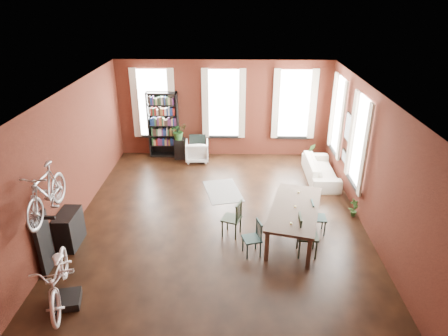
{
  "coord_description": "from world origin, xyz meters",
  "views": [
    {
      "loc": [
        0.34,
        -8.28,
        5.29
      ],
      "look_at": [
        0.11,
        0.6,
        1.24
      ],
      "focal_mm": 32.0,
      "sensor_mm": 36.0,
      "label": 1
    }
  ],
  "objects_px": {
    "console_table": "(69,229)",
    "dining_chair_b": "(232,218)",
    "dining_table": "(294,222)",
    "cream_sofa": "(321,167)",
    "bicycle_floor": "(55,256)",
    "dining_chair_c": "(308,235)",
    "plant_stand": "(180,149)",
    "bookshelf": "(163,125)",
    "white_armchair": "(197,150)",
    "bike_trainer": "(66,300)",
    "dining_chair_d": "(318,218)",
    "dining_chair_a": "(252,239)"
  },
  "relations": [
    {
      "from": "console_table",
      "to": "plant_stand",
      "type": "relative_size",
      "value": 1.16
    },
    {
      "from": "dining_table",
      "to": "plant_stand",
      "type": "distance_m",
      "value": 5.57
    },
    {
      "from": "dining_table",
      "to": "bike_trainer",
      "type": "bearing_deg",
      "value": -138.41
    },
    {
      "from": "bicycle_floor",
      "to": "console_table",
      "type": "bearing_deg",
      "value": 90.99
    },
    {
      "from": "dining_chair_c",
      "to": "dining_chair_d",
      "type": "height_order",
      "value": "dining_chair_c"
    },
    {
      "from": "dining_chair_c",
      "to": "bike_trainer",
      "type": "height_order",
      "value": "dining_chair_c"
    },
    {
      "from": "dining_chair_b",
      "to": "white_armchair",
      "type": "xyz_separation_m",
      "value": [
        -1.18,
        4.32,
        -0.06
      ]
    },
    {
      "from": "bookshelf",
      "to": "plant_stand",
      "type": "xyz_separation_m",
      "value": [
        0.54,
        -0.2,
        -0.76
      ]
    },
    {
      "from": "white_armchair",
      "to": "console_table",
      "type": "distance_m",
      "value": 5.37
    },
    {
      "from": "cream_sofa",
      "to": "plant_stand",
      "type": "relative_size",
      "value": 3.03
    },
    {
      "from": "dining_chair_c",
      "to": "dining_chair_a",
      "type": "bearing_deg",
      "value": 93.77
    },
    {
      "from": "cream_sofa",
      "to": "dining_chair_d",
      "type": "bearing_deg",
      "value": 167.57
    },
    {
      "from": "dining_table",
      "to": "plant_stand",
      "type": "xyz_separation_m",
      "value": [
        -3.19,
        4.56,
        -0.04
      ]
    },
    {
      "from": "bookshelf",
      "to": "white_armchair",
      "type": "relative_size",
      "value": 2.91
    },
    {
      "from": "dining_chair_a",
      "to": "bike_trainer",
      "type": "bearing_deg",
      "value": -82.56
    },
    {
      "from": "bike_trainer",
      "to": "plant_stand",
      "type": "distance_m",
      "value": 6.95
    },
    {
      "from": "dining_chair_b",
      "to": "bicycle_floor",
      "type": "bearing_deg",
      "value": -32.01
    },
    {
      "from": "console_table",
      "to": "bicycle_floor",
      "type": "xyz_separation_m",
      "value": [
        0.57,
        -1.85,
        0.68
      ]
    },
    {
      "from": "dining_table",
      "to": "white_armchair",
      "type": "height_order",
      "value": "dining_table"
    },
    {
      "from": "dining_chair_b",
      "to": "console_table",
      "type": "relative_size",
      "value": 1.09
    },
    {
      "from": "dining_chair_c",
      "to": "bicycle_floor",
      "type": "relative_size",
      "value": 0.5
    },
    {
      "from": "dining_chair_c",
      "to": "dining_chair_b",
      "type": "bearing_deg",
      "value": 68.67
    },
    {
      "from": "bookshelf",
      "to": "bike_trainer",
      "type": "distance_m",
      "value": 7.14
    },
    {
      "from": "cream_sofa",
      "to": "bicycle_floor",
      "type": "bearing_deg",
      "value": 133.39
    },
    {
      "from": "bicycle_floor",
      "to": "cream_sofa",
      "type": "bearing_deg",
      "value": 27.43
    },
    {
      "from": "cream_sofa",
      "to": "bike_trainer",
      "type": "bearing_deg",
      "value": 133.39
    },
    {
      "from": "white_armchair",
      "to": "bike_trainer",
      "type": "bearing_deg",
      "value": 70.84
    },
    {
      "from": "dining_chair_c",
      "to": "plant_stand",
      "type": "height_order",
      "value": "dining_chair_c"
    },
    {
      "from": "console_table",
      "to": "dining_chair_b",
      "type": "bearing_deg",
      "value": 7.56
    },
    {
      "from": "dining_table",
      "to": "white_armchair",
      "type": "bearing_deg",
      "value": 135.26
    },
    {
      "from": "white_armchair",
      "to": "bike_trainer",
      "type": "height_order",
      "value": "white_armchair"
    },
    {
      "from": "bookshelf",
      "to": "cream_sofa",
      "type": "height_order",
      "value": "bookshelf"
    },
    {
      "from": "dining_table",
      "to": "cream_sofa",
      "type": "relative_size",
      "value": 1.09
    },
    {
      "from": "dining_chair_a",
      "to": "bike_trainer",
      "type": "xyz_separation_m",
      "value": [
        -3.44,
        -1.58,
        -0.32
      ]
    },
    {
      "from": "cream_sofa",
      "to": "bike_trainer",
      "type": "distance_m",
      "value": 7.77
    },
    {
      "from": "dining_chair_d",
      "to": "cream_sofa",
      "type": "bearing_deg",
      "value": -10.84
    },
    {
      "from": "dining_chair_c",
      "to": "bookshelf",
      "type": "bearing_deg",
      "value": 37.87
    },
    {
      "from": "dining_chair_b",
      "to": "cream_sofa",
      "type": "distance_m",
      "value": 4.02
    },
    {
      "from": "bike_trainer",
      "to": "cream_sofa",
      "type": "bearing_deg",
      "value": 43.39
    },
    {
      "from": "dining_chair_b",
      "to": "bookshelf",
      "type": "height_order",
      "value": "bookshelf"
    },
    {
      "from": "dining_chair_a",
      "to": "bicycle_floor",
      "type": "xyz_separation_m",
      "value": [
        -3.46,
        -1.6,
        0.69
      ]
    },
    {
      "from": "dining_chair_c",
      "to": "white_armchair",
      "type": "relative_size",
      "value": 1.24
    },
    {
      "from": "white_armchair",
      "to": "cream_sofa",
      "type": "height_order",
      "value": "cream_sofa"
    },
    {
      "from": "dining_chair_b",
      "to": "dining_chair_d",
      "type": "xyz_separation_m",
      "value": [
        2.01,
        0.14,
        -0.04
      ]
    },
    {
      "from": "console_table",
      "to": "bookshelf",
      "type": "bearing_deg",
      "value": 76.17
    },
    {
      "from": "plant_stand",
      "to": "bike_trainer",
      "type": "bearing_deg",
      "value": -100.23
    },
    {
      "from": "dining_chair_d",
      "to": "console_table",
      "type": "relative_size",
      "value": 1.0
    },
    {
      "from": "bookshelf",
      "to": "console_table",
      "type": "bearing_deg",
      "value": -103.83
    },
    {
      "from": "dining_chair_d",
      "to": "bicycle_floor",
      "type": "height_order",
      "value": "bicycle_floor"
    },
    {
      "from": "cream_sofa",
      "to": "console_table",
      "type": "height_order",
      "value": "cream_sofa"
    }
  ]
}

